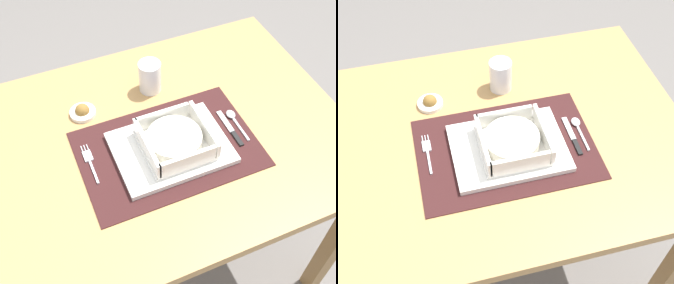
# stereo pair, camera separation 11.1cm
# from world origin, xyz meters

# --- Properties ---
(ground_plane) EXTENTS (6.00, 6.00, 0.00)m
(ground_plane) POSITION_xyz_m (0.00, 0.00, 0.00)
(ground_plane) COLOR slate
(dining_table) EXTENTS (1.00, 0.76, 0.72)m
(dining_table) POSITION_xyz_m (0.00, 0.00, 0.62)
(dining_table) COLOR #B2844C
(dining_table) RESTS_ON ground
(placemat) EXTENTS (0.47, 0.31, 0.00)m
(placemat) POSITION_xyz_m (-0.01, -0.05, 0.72)
(placemat) COLOR #381919
(placemat) RESTS_ON dining_table
(serving_plate) EXTENTS (0.29, 0.22, 0.02)m
(serving_plate) POSITION_xyz_m (-0.01, -0.06, 0.73)
(serving_plate) COLOR white
(serving_plate) RESTS_ON placemat
(porridge_bowl) EXTENTS (0.17, 0.17, 0.06)m
(porridge_bowl) POSITION_xyz_m (0.00, -0.06, 0.76)
(porridge_bowl) COLOR white
(porridge_bowl) RESTS_ON serving_plate
(fork) EXTENTS (0.02, 0.13, 0.00)m
(fork) POSITION_xyz_m (-0.21, -0.01, 0.72)
(fork) COLOR silver
(fork) RESTS_ON placemat
(spoon) EXTENTS (0.02, 0.12, 0.01)m
(spoon) POSITION_xyz_m (0.20, -0.02, 0.73)
(spoon) COLOR silver
(spoon) RESTS_ON placemat
(butter_knife) EXTENTS (0.01, 0.13, 0.01)m
(butter_knife) POSITION_xyz_m (0.17, -0.06, 0.73)
(butter_knife) COLOR black
(butter_knife) RESTS_ON placemat
(drinking_glass) EXTENTS (0.07, 0.07, 0.10)m
(drinking_glass) POSITION_xyz_m (0.03, 0.18, 0.76)
(drinking_glass) COLOR white
(drinking_glass) RESTS_ON dining_table
(condiment_saucer) EXTENTS (0.07, 0.07, 0.04)m
(condiment_saucer) POSITION_xyz_m (-0.18, 0.16, 0.73)
(condiment_saucer) COLOR white
(condiment_saucer) RESTS_ON dining_table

